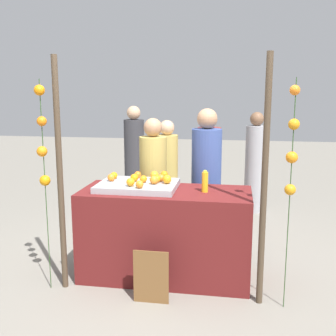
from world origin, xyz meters
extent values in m
plane|color=gray|center=(0.00, 0.00, 0.00)|extent=(24.00, 24.00, 0.00)
cube|color=#5B1919|center=(0.00, 0.00, 0.45)|extent=(1.69, 0.72, 0.91)
cube|color=#9EA0A5|center=(-0.29, 0.04, 0.94)|extent=(0.79, 0.60, 0.06)
sphere|color=orange|center=(-0.22, -0.19, 1.00)|extent=(0.08, 0.08, 0.08)
sphere|color=orange|center=(-0.58, 0.06, 1.00)|extent=(0.08, 0.08, 0.08)
sphere|color=orange|center=(0.01, 0.05, 1.01)|extent=(0.09, 0.09, 0.09)
sphere|color=orange|center=(-0.58, 0.17, 1.00)|extent=(0.07, 0.07, 0.07)
sphere|color=orange|center=(-0.33, -0.13, 1.01)|extent=(0.08, 0.08, 0.08)
sphere|color=orange|center=(-0.12, 0.00, 1.01)|extent=(0.08, 0.08, 0.08)
sphere|color=orange|center=(-0.16, 0.22, 1.01)|extent=(0.09, 0.09, 0.09)
sphere|color=orange|center=(-0.24, 0.05, 1.00)|extent=(0.07, 0.07, 0.07)
sphere|color=orange|center=(-0.34, 0.09, 1.01)|extent=(0.08, 0.08, 0.08)
sphere|color=orange|center=(-0.06, 0.28, 1.01)|extent=(0.08, 0.08, 0.08)
sphere|color=orange|center=(-0.10, 0.07, 1.00)|extent=(0.07, 0.07, 0.07)
sphere|color=orange|center=(-0.07, 0.13, 1.00)|extent=(0.07, 0.07, 0.07)
sphere|color=orange|center=(-0.35, 0.25, 1.00)|extent=(0.07, 0.07, 0.07)
cylinder|color=#F7A91D|center=(0.39, 0.01, 1.01)|extent=(0.06, 0.06, 0.20)
cylinder|color=yellow|center=(0.39, 0.01, 1.11)|extent=(0.03, 0.03, 0.02)
cube|color=brown|center=(-0.03, -0.57, 0.24)|extent=(0.32, 0.01, 0.51)
cube|color=black|center=(-0.03, -0.55, 0.24)|extent=(0.30, 0.02, 0.48)
cylinder|color=tan|center=(-0.26, 0.67, 0.68)|extent=(0.32, 0.32, 1.37)
sphere|color=#A87A59|center=(-0.26, 0.67, 1.47)|extent=(0.21, 0.21, 0.21)
cylinder|color=#384C8C|center=(0.36, 0.68, 0.73)|extent=(0.34, 0.34, 1.46)
sphere|color=#A87A59|center=(0.36, 0.68, 1.58)|extent=(0.23, 0.23, 0.23)
cylinder|color=maroon|center=(0.31, 1.70, 0.70)|extent=(0.32, 0.32, 1.39)
sphere|color=tan|center=(0.31, 1.70, 1.50)|extent=(0.22, 0.22, 0.22)
cylinder|color=#99999E|center=(0.99, 2.50, 0.68)|extent=(0.31, 0.31, 1.36)
sphere|color=brown|center=(0.99, 2.50, 1.46)|extent=(0.21, 0.21, 0.21)
cylinder|color=tan|center=(-0.24, 1.52, 0.65)|extent=(0.30, 0.30, 1.30)
sphere|color=tan|center=(-0.24, 1.52, 1.40)|extent=(0.20, 0.20, 0.20)
cylinder|color=#333338|center=(-0.97, 2.58, 0.71)|extent=(0.33, 0.33, 1.42)
sphere|color=tan|center=(-0.97, 2.58, 1.53)|extent=(0.22, 0.22, 0.22)
cylinder|color=#473828|center=(-0.93, -0.40, 1.10)|extent=(0.06, 0.06, 2.20)
cylinder|color=#473828|center=(0.93, -0.40, 1.10)|extent=(0.06, 0.06, 2.20)
cylinder|color=#2D4C23|center=(-1.05, -0.45, 0.99)|extent=(0.01, 0.01, 1.99)
sphere|color=orange|center=(-1.05, -0.46, 1.89)|extent=(0.10, 0.10, 0.10)
sphere|color=orange|center=(-1.05, -0.46, 1.62)|extent=(0.09, 0.09, 0.09)
sphere|color=orange|center=(-1.06, -0.46, 1.34)|extent=(0.10, 0.10, 0.10)
sphere|color=orange|center=(-1.05, -0.45, 1.07)|extent=(0.10, 0.10, 0.10)
cylinder|color=#2D4C23|center=(1.14, -0.44, 0.99)|extent=(0.01, 0.01, 1.99)
sphere|color=orange|center=(1.13, -0.43, 1.89)|extent=(0.08, 0.08, 0.08)
sphere|color=orange|center=(1.14, -0.44, 1.62)|extent=(0.09, 0.09, 0.09)
sphere|color=orange|center=(1.14, -0.43, 1.34)|extent=(0.10, 0.10, 0.10)
sphere|color=orange|center=(1.14, -0.44, 1.07)|extent=(0.09, 0.09, 0.09)
camera|label=1|loc=(0.67, -3.87, 1.88)|focal=43.41mm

